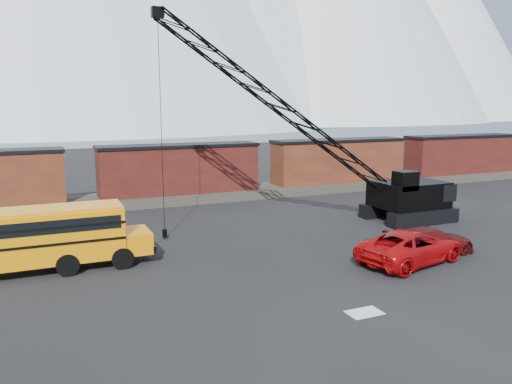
# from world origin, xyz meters

# --- Properties ---
(ground) EXTENTS (160.00, 160.00, 0.00)m
(ground) POSITION_xyz_m (0.00, 0.00, 0.00)
(ground) COLOR black
(ground) RESTS_ON ground
(gravel_berm) EXTENTS (120.00, 5.00, 0.70)m
(gravel_berm) POSITION_xyz_m (0.00, 22.00, 0.35)
(gravel_berm) COLOR #454139
(gravel_berm) RESTS_ON ground
(boxcar_mid) EXTENTS (13.70, 3.10, 4.17)m
(boxcar_mid) POSITION_xyz_m (0.00, 22.00, 2.76)
(boxcar_mid) COLOR #4E1816
(boxcar_mid) RESTS_ON gravel_berm
(boxcar_east_near) EXTENTS (13.70, 3.10, 4.17)m
(boxcar_east_near) POSITION_xyz_m (16.00, 22.00, 2.76)
(boxcar_east_near) COLOR #421913
(boxcar_east_near) RESTS_ON gravel_berm
(boxcar_east_far) EXTENTS (13.70, 3.10, 4.17)m
(boxcar_east_far) POSITION_xyz_m (32.00, 22.00, 2.76)
(boxcar_east_far) COLOR #4E1816
(boxcar_east_far) RESTS_ON gravel_berm
(snow_patch) EXTENTS (1.40, 0.90, 0.02)m
(snow_patch) POSITION_xyz_m (0.50, -4.00, 0.01)
(snow_patch) COLOR silver
(snow_patch) RESTS_ON ground
(school_bus) EXTENTS (11.65, 2.65, 3.19)m
(school_bus) POSITION_xyz_m (-11.91, 6.54, 1.79)
(school_bus) COLOR orange
(school_bus) RESTS_ON ground
(red_pickup) EXTENTS (6.76, 4.21, 1.74)m
(red_pickup) POSITION_xyz_m (6.53, 0.36, 0.87)
(red_pickup) COLOR #AC080A
(red_pickup) RESTS_ON ground
(maroon_suv) EXTENTS (5.24, 2.13, 1.52)m
(maroon_suv) POSITION_xyz_m (8.47, 1.07, 0.76)
(maroon_suv) COLOR #4A0D0E
(maroon_suv) RESTS_ON ground
(crawler_crane) EXTENTS (20.50, 4.49, 13.89)m
(crawler_crane) POSITION_xyz_m (4.25, 9.27, 7.41)
(crawler_crane) COLOR black
(crawler_crane) RESTS_ON ground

